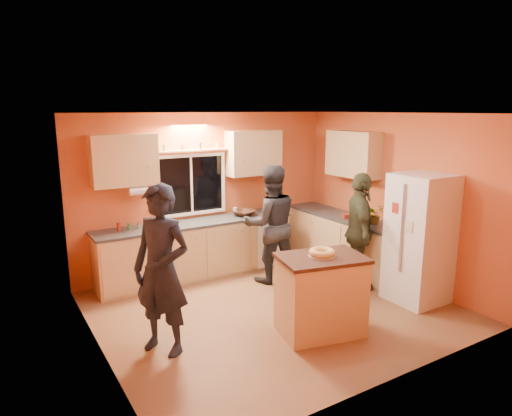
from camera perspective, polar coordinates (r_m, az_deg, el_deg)
ground at (r=6.34m, az=2.18°, el=-12.46°), size 4.50×4.50×0.00m
room_shell at (r=6.26m, az=1.13°, el=2.75°), size 4.54×4.04×2.61m
back_counter at (r=7.57m, az=-4.85°, el=-4.67°), size 4.23×0.62×0.90m
right_counter at (r=7.70m, az=12.33°, el=-4.61°), size 0.62×1.84×0.90m
refrigerator at (r=6.70m, az=19.80°, el=-3.63°), size 0.72×0.70×1.80m
island at (r=5.59m, az=8.08°, el=-10.64°), size 1.12×0.88×0.97m
bundt_pastry at (r=5.41m, az=8.25°, el=-5.55°), size 0.31×0.31×0.09m
person_left at (r=5.09m, az=-11.73°, el=-7.64°), size 0.76×0.82×1.89m
person_center at (r=7.04m, az=1.83°, el=-2.03°), size 1.05×0.91×1.83m
person_right at (r=6.92m, az=12.80°, el=-2.89°), size 0.91×1.10×1.76m
mixing_bowl at (r=7.65m, az=-1.50°, el=-0.61°), size 0.49×0.49×0.09m
utensil_crock at (r=7.13m, az=-11.91°, el=-1.51°), size 0.14×0.14×0.17m
potted_plant at (r=7.30m, az=14.59°, el=-0.77°), size 0.29×0.25×0.31m
red_box at (r=7.62m, az=11.44°, el=-1.00°), size 0.20×0.18×0.07m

